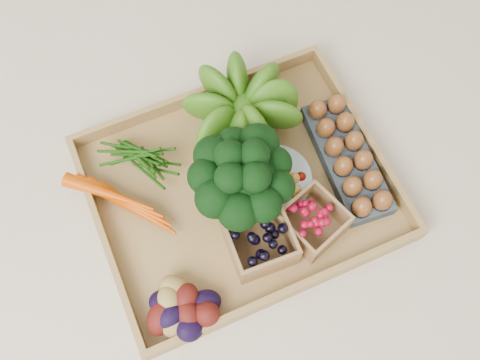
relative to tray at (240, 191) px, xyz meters
name	(u,v)px	position (x,y,z in m)	size (l,w,h in m)	color
ground	(240,192)	(0.00, 0.00, -0.01)	(4.00, 4.00, 0.00)	beige
tray	(240,191)	(0.00, 0.00, 0.00)	(0.55, 0.45, 0.01)	#9E7942
carrots	(120,199)	(-0.22, 0.06, 0.03)	(0.19, 0.14, 0.05)	#C23D00
lettuce	(241,108)	(0.06, 0.12, 0.08)	(0.15, 0.15, 0.15)	#214C0B
broccoli	(242,190)	(-0.01, -0.03, 0.08)	(0.19, 0.19, 0.15)	black
cherry_bowl	(274,181)	(0.06, -0.02, 0.03)	(0.14, 0.14, 0.04)	#8C9EA5
egg_carton	(346,159)	(0.21, -0.03, 0.02)	(0.09, 0.26, 0.03)	#3A424A
potatoes	(178,307)	(-0.19, -0.17, 0.05)	(0.13, 0.13, 0.08)	#3E0D0A
punnet_blackberry	(260,240)	(-0.01, -0.12, 0.05)	(0.11, 0.11, 0.08)	black
punnet_raspberry	(313,222)	(0.09, -0.13, 0.04)	(0.10, 0.10, 0.07)	maroon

